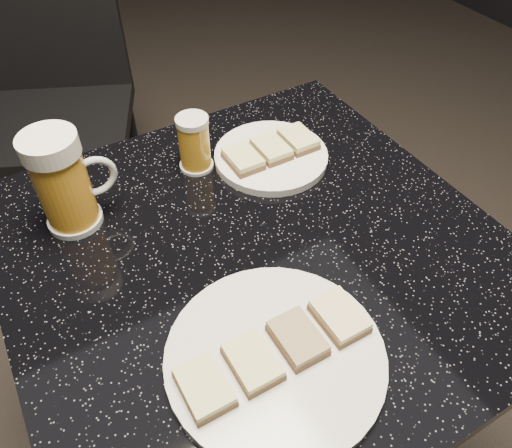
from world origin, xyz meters
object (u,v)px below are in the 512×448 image
object	(u,v)px
plate_large	(275,357)
beer_tumbler	(194,143)
plate_small	(271,156)
chair	(56,97)
table	(256,336)
beer_mug	(64,182)

from	to	relation	value
plate_large	beer_tumbler	world-z (taller)	beer_tumbler
plate_small	beer_tumbler	distance (m)	0.14
beer_tumbler	chair	bearing A→B (deg)	98.02
table	chair	size ratio (longest dim) A/B	0.85
beer_tumbler	chair	xyz separation A→B (m)	(-0.11, 0.79, -0.30)
plate_small	chair	size ratio (longest dim) A/B	0.22
plate_large	beer_tumbler	xyz separation A→B (m)	(0.08, 0.38, 0.04)
plate_large	beer_mug	world-z (taller)	beer_mug
plate_small	beer_mug	bearing A→B (deg)	176.72
table	chair	xyz separation A→B (m)	(-0.11, 1.01, -0.01)
table	chair	distance (m)	1.01
chair	beer_tumbler	bearing A→B (deg)	-81.98
plate_large	chair	world-z (taller)	chair
plate_large	plate_small	distance (m)	0.39
plate_large	beer_mug	xyz separation A→B (m)	(-0.14, 0.35, 0.07)
beer_tumbler	beer_mug	bearing A→B (deg)	-172.39
plate_small	beer_mug	size ratio (longest dim) A/B	1.25
beer_mug	chair	size ratio (longest dim) A/B	0.18
plate_small	chair	bearing A→B (deg)	105.45
plate_small	table	xyz separation A→B (m)	(-0.13, -0.17, -0.25)
table	beer_tumbler	distance (m)	0.36
beer_mug	chair	distance (m)	0.89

